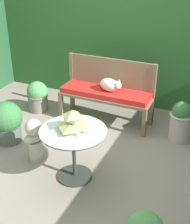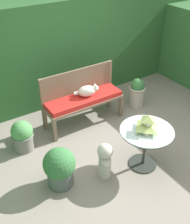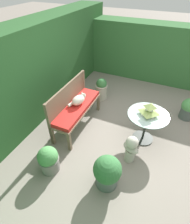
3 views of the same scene
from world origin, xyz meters
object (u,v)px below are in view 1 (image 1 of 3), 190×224
object	(u,v)px
pagoda_birdhouse	(73,122)
potted_plant_table_near	(38,96)
garden_bench	(105,95)
potted_plant_bench_right	(180,121)
garden_bust	(34,138)
potted_plant_path_edge	(7,122)
cat	(110,85)
patio_table	(73,140)

from	to	relation	value
pagoda_birdhouse	potted_plant_table_near	world-z (taller)	pagoda_birdhouse
pagoda_birdhouse	garden_bench	bearing A→B (deg)	97.66
garden_bench	potted_plant_bench_right	world-z (taller)	potted_plant_bench_right
pagoda_birdhouse	garden_bust	world-z (taller)	pagoda_birdhouse
garden_bust	potted_plant_table_near	xyz separation A→B (m)	(-0.76, 1.21, -0.06)
garden_bench	potted_plant_path_edge	bearing A→B (deg)	-133.75
cat	potted_plant_bench_right	size ratio (longest dim) A/B	0.67
patio_table	potted_plant_table_near	bearing A→B (deg)	136.31
garden_bench	patio_table	world-z (taller)	patio_table
pagoda_birdhouse	potted_plant_path_edge	world-z (taller)	pagoda_birdhouse
pagoda_birdhouse	potted_plant_table_near	size ratio (longest dim) A/B	0.58
potted_plant_bench_right	potted_plant_table_near	size ratio (longest dim) A/B	1.15
patio_table	potted_plant_table_near	size ratio (longest dim) A/B	1.48
patio_table	garden_bench	bearing A→B (deg)	97.66
patio_table	garden_bust	size ratio (longest dim) A/B	1.32
garden_bust	cat	bearing A→B (deg)	1.62
garden_bust	pagoda_birdhouse	bearing A→B (deg)	-77.40
cat	potted_plant_table_near	xyz separation A→B (m)	(-1.27, -0.09, -0.38)
potted_plant_table_near	cat	bearing A→B (deg)	4.04
garden_bust	patio_table	bearing A→B (deg)	-77.40
cat	potted_plant_bench_right	bearing A→B (deg)	11.38
pagoda_birdhouse	potted_plant_path_edge	distance (m)	1.35
pagoda_birdhouse	potted_plant_path_edge	xyz separation A→B (m)	(-1.23, 0.33, -0.44)
garden_bust	potted_plant_table_near	size ratio (longest dim) A/B	1.12
potted_plant_path_edge	garden_bust	bearing A→B (deg)	-19.74
cat	patio_table	distance (m)	1.42
patio_table	potted_plant_path_edge	bearing A→B (deg)	164.86
patio_table	pagoda_birdhouse	world-z (taller)	pagoda_birdhouse
pagoda_birdhouse	potted_plant_table_near	distance (m)	1.98
garden_bench	potted_plant_table_near	distance (m)	1.21
potted_plant_bench_right	potted_plant_table_near	world-z (taller)	potted_plant_bench_right
pagoda_birdhouse	potted_plant_bench_right	bearing A→B (deg)	53.94
potted_plant_bench_right	pagoda_birdhouse	bearing A→B (deg)	-126.06
garden_bench	cat	distance (m)	0.20
cat	patio_table	xyz separation A→B (m)	(0.12, -1.41, -0.13)
potted_plant_bench_right	cat	bearing A→B (deg)	176.67
potted_plant_table_near	potted_plant_bench_right	bearing A→B (deg)	0.62
cat	garden_bust	size ratio (longest dim) A/B	0.69
potted_plant_table_near	potted_plant_path_edge	xyz separation A→B (m)	(0.16, -0.99, 0.05)
garden_bench	potted_plant_path_edge	size ratio (longest dim) A/B	2.37
garden_bench	potted_plant_path_edge	world-z (taller)	potted_plant_path_edge
potted_plant_bench_right	potted_plant_path_edge	distance (m)	2.43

